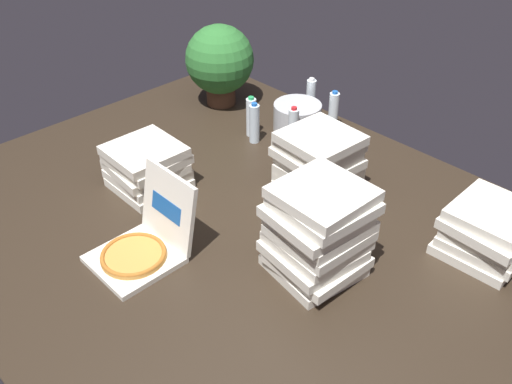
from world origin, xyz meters
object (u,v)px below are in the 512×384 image
object	(u,v)px
water_bottle_0	(251,117)
pizza_stack_right_near	(489,232)
open_pizza_box	(144,243)
water_bottle_3	(254,123)
ice_bucket	(297,117)
water_bottle_1	(293,128)
pizza_stack_left_mid	(318,162)
potted_plant	(220,61)
pizza_stack_center_near	(318,232)
water_bottle_2	(333,111)
water_bottle_4	(311,97)
pizza_stack_right_far	(147,167)

from	to	relation	value
water_bottle_0	pizza_stack_right_near	bearing A→B (deg)	0.74
open_pizza_box	water_bottle_3	size ratio (longest dim) A/B	1.69
ice_bucket	water_bottle_1	world-z (taller)	water_bottle_1
ice_bucket	water_bottle_0	distance (m)	0.29
pizza_stack_left_mid	potted_plant	xyz separation A→B (m)	(-1.09, 0.29, 0.13)
potted_plant	water_bottle_1	bearing A→B (deg)	-5.05
pizza_stack_right_near	water_bottle_1	size ratio (longest dim) A/B	1.52
open_pizza_box	pizza_stack_center_near	xyz separation A→B (m)	(0.59, 0.48, 0.14)
pizza_stack_right_near	water_bottle_1	xyz separation A→B (m)	(-1.23, 0.07, 0.00)
pizza_stack_center_near	potted_plant	xyz separation A→B (m)	(-1.49, 0.76, 0.08)
water_bottle_2	water_bottle_4	world-z (taller)	same
pizza_stack_right_far	water_bottle_4	size ratio (longest dim) A/B	1.48
pizza_stack_left_mid	potted_plant	distance (m)	1.14
pizza_stack_left_mid	water_bottle_3	distance (m)	0.59
pizza_stack_right_far	water_bottle_4	bearing A→B (deg)	87.34
pizza_stack_center_near	pizza_stack_left_mid	bearing A→B (deg)	130.39
water_bottle_2	water_bottle_3	distance (m)	0.50
pizza_stack_left_mid	water_bottle_1	world-z (taller)	pizza_stack_left_mid
open_pizza_box	water_bottle_3	distance (m)	1.12
open_pizza_box	water_bottle_4	bearing A→B (deg)	104.03
pizza_stack_right_near	water_bottle_3	bearing A→B (deg)	-177.54
pizza_stack_right_near	water_bottle_2	world-z (taller)	water_bottle_2
pizza_stack_right_near	pizza_stack_left_mid	distance (m)	0.87
ice_bucket	potted_plant	xyz separation A→B (m)	(-0.59, -0.10, 0.21)
pizza_stack_right_near	open_pizza_box	bearing A→B (deg)	-133.16
pizza_stack_center_near	water_bottle_3	xyz separation A→B (m)	(-0.98, 0.57, -0.09)
pizza_stack_right_near	pizza_stack_center_near	xyz separation A→B (m)	(-0.45, -0.63, 0.09)
pizza_stack_center_near	water_bottle_1	bearing A→B (deg)	138.29
pizza_stack_right_near	pizza_stack_left_mid	world-z (taller)	pizza_stack_left_mid
water_bottle_3	potted_plant	world-z (taller)	potted_plant
open_pizza_box	water_bottle_3	bearing A→B (deg)	110.28
pizza_stack_right_far	water_bottle_1	size ratio (longest dim) A/B	1.48
pizza_stack_right_near	ice_bucket	bearing A→B (deg)	170.45
pizza_stack_center_near	pizza_stack_right_far	bearing A→B (deg)	-171.89
ice_bucket	water_bottle_3	world-z (taller)	water_bottle_3
ice_bucket	open_pizza_box	bearing A→B (deg)	-76.91
pizza_stack_right_near	potted_plant	world-z (taller)	potted_plant
water_bottle_3	open_pizza_box	bearing A→B (deg)	-69.72
open_pizza_box	pizza_stack_left_mid	distance (m)	0.97
pizza_stack_right_far	water_bottle_0	bearing A→B (deg)	91.23
pizza_stack_left_mid	water_bottle_4	distance (m)	0.83
pizza_stack_left_mid	water_bottle_0	size ratio (longest dim) A/B	1.57
water_bottle_1	potted_plant	bearing A→B (deg)	174.95
water_bottle_0	water_bottle_2	bearing A→B (deg)	54.76
pizza_stack_center_near	water_bottle_4	size ratio (longest dim) A/B	1.70
pizza_stack_right_far	water_bottle_0	xyz separation A→B (m)	(-0.02, 0.76, 0.00)
potted_plant	pizza_stack_right_near	bearing A→B (deg)	-3.78
water_bottle_4	ice_bucket	bearing A→B (deg)	-70.09
pizza_stack_right_near	water_bottle_0	xyz separation A→B (m)	(-1.50, -0.02, 0.00)
water_bottle_0	water_bottle_2	size ratio (longest dim) A/B	1.00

